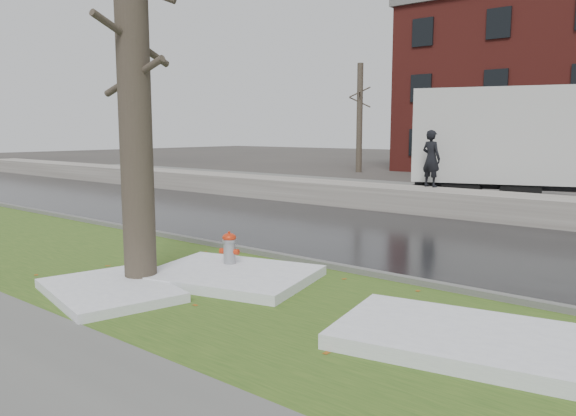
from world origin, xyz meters
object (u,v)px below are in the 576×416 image
Objects in this scene: fire_hydrant at (229,251)px; worker at (431,159)px; tree at (134,81)px; box_truck at (552,145)px.

fire_hydrant is 0.41× the size of worker.
tree is at bearing 104.54° from worker.
fire_hydrant is 12.95m from box_truck.
fire_hydrant is at bearing 67.28° from tree.
box_truck is 4.10m from worker.
worker is at bearing 91.26° from tree.
worker is at bearing -150.32° from box_truck.
tree is (-0.60, -1.43, 2.84)m from fire_hydrant.
tree reaches higher than box_truck.
fire_hydrant is 0.06× the size of box_truck.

